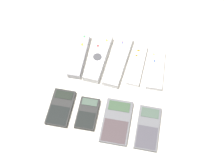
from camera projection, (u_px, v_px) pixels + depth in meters
ground_plane at (110, 94)px, 1.08m from camera, size 3.00×3.00×0.00m
remote_0 at (79, 55)px, 1.14m from camera, size 0.06×0.19×0.03m
remote_1 at (98, 57)px, 1.14m from camera, size 0.06×0.21×0.03m
remote_2 at (119, 61)px, 1.13m from camera, size 0.07×0.22×0.03m
remote_3 at (137, 65)px, 1.13m from camera, size 0.05×0.17×0.02m
remote_4 at (156, 69)px, 1.12m from camera, size 0.07×0.17×0.02m
calculator_0 at (61, 108)px, 1.05m from camera, size 0.08×0.13×0.01m
calculator_1 at (87, 113)px, 1.03m from camera, size 0.07×0.12×0.02m
calculator_2 at (117, 121)px, 1.02m from camera, size 0.10×0.16×0.01m
calculator_3 at (148, 128)px, 1.01m from camera, size 0.08×0.15×0.01m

